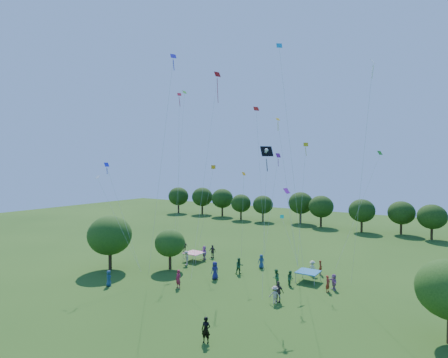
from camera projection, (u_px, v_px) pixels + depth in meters
The scene contains 41 objects.
near_tree_west at pixel (110, 235), 41.05m from camera, with size 5.11×5.11×6.38m.
near_tree_north at pixel (170, 243), 41.17m from camera, with size 3.58×3.58×4.75m.
treeline at pixel (332, 207), 68.82m from camera, with size 88.01×8.77×6.77m.
tent_red_stripe at pixel (194, 253), 44.85m from camera, with size 2.20×2.20×1.10m.
tent_blue at pixel (308, 272), 36.84m from camera, with size 2.20×2.20×1.10m.
man_in_black at pixel (206, 330), 24.13m from camera, with size 0.67×0.43×1.79m, color black.
crowd_person_0 at pixel (261, 261), 41.71m from camera, with size 0.81×0.44×1.64m, color navy.
crowd_person_1 at pixel (320, 268), 39.16m from camera, with size 0.61×0.39×1.63m, color maroon.
crowd_person_2 at pixel (276, 278), 35.54m from camera, with size 0.84×0.46×1.71m, color #2B6435.
crowd_person_3 at pixel (275, 295), 30.98m from camera, with size 1.03×0.46×1.58m, color #B39E8F.
crowd_person_4 at pixel (184, 246), 49.44m from camera, with size 0.94×0.43×1.61m, color #3A342E.
crowd_person_5 at pixel (334, 282), 34.48m from camera, with size 1.45×0.52×1.56m, color #9C5B9A.
crowd_person_6 at pixel (215, 270), 37.67m from camera, with size 0.94×0.51×1.90m, color navy.
crowd_person_7 at pixel (328, 284), 33.86m from camera, with size 0.60×0.38×1.60m, color #9E2A1C.
crowd_person_8 at pixel (290, 278), 35.66m from camera, with size 0.75×0.41×1.53m, color #285E36.
crowd_person_9 at pixel (312, 268), 38.91m from camera, with size 1.09×0.49×1.67m, color beige.
crowd_person_10 at pixel (278, 292), 31.40m from camera, with size 1.09×0.50×1.86m, color #3F3932.
crowd_person_11 at pixel (204, 253), 45.57m from camera, with size 1.66×0.59×1.78m, color #9B5DA0.
crowd_person_12 at pixel (109, 278), 35.48m from camera, with size 0.80×0.43×1.62m, color navy.
crowd_person_13 at pixel (178, 279), 34.95m from camera, with size 0.68×0.44×1.82m, color maroon.
crowd_person_14 at pixel (239, 266), 39.41m from camera, with size 0.91×0.49×1.84m, color #224F2B.
crowd_person_15 at pixel (186, 258), 42.97m from camera, with size 1.15×0.52×1.76m, color beige.
crowd_person_16 at pixel (212, 251), 46.37m from camera, with size 1.01×0.46×1.73m, color #463C38.
pirate_kite at pixel (266, 154), 32.42m from camera, with size 2.35×4.87×12.78m.
red_high_kite at pixel (214, 105), 41.49m from camera, with size 4.26×10.70×22.60m.
small_kite_0 at pixel (179, 133), 47.19m from camera, with size 1.12×0.75×20.74m.
small_kite_1 at pixel (210, 184), 43.25m from camera, with size 2.91×0.52×11.03m.
small_kite_2 at pixel (304, 168), 39.60m from camera, with size 0.60×3.06×13.61m.
small_kite_3 at pixel (371, 176), 38.84m from camera, with size 3.56×5.92×12.64m.
small_kite_4 at pixel (167, 115), 33.40m from camera, with size 3.58×0.62×21.48m.
small_kite_5 at pixel (288, 199), 37.20m from camera, with size 0.99×1.92×8.57m.
small_kite_6 at pixel (109, 202), 36.91m from camera, with size 5.16×1.63×9.88m.
small_kite_7 at pixel (285, 225), 39.95m from camera, with size 2.81×1.48×5.27m.
small_kite_8 at pixel (258, 136), 44.48m from camera, with size 2.18×1.29×18.54m.
small_kite_9 at pixel (243, 194), 40.22m from camera, with size 1.19×1.45×10.22m.
small_kite_10 at pixel (283, 158), 39.26m from camera, with size 3.00×0.88×16.39m.
small_kite_11 at pixel (182, 127), 51.26m from camera, with size 2.19×5.11×22.21m.
small_kite_12 at pixel (113, 185), 37.54m from camera, with size 4.88×0.69×11.30m.
small_kite_13 at pixel (276, 170), 45.82m from camera, with size 0.60×4.28×12.61m.
small_kite_14 at pixel (367, 123), 29.65m from camera, with size 2.22×2.72×19.74m.
small_kite_15 at pixel (286, 112), 33.07m from camera, with size 2.47×1.72×22.52m.
Camera 1 is at (18.05, -13.57, 12.27)m, focal length 28.00 mm.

